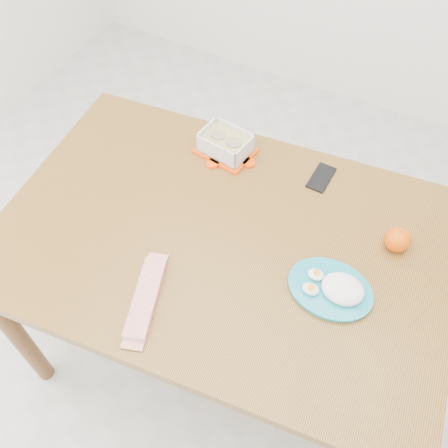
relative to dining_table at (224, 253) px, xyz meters
The scene contains 7 objects.
ground 0.67m from the dining_table, 164.17° to the right, with size 3.50×3.50×0.00m, color #B7B7B2.
dining_table is the anchor object (origin of this frame).
food_container 0.37m from the dining_table, 117.34° to the left, with size 0.20×0.16×0.08m.
orange_fruit 0.51m from the dining_table, 23.68° to the left, with size 0.07×0.07×0.07m, color #E53504.
rice_plate 0.36m from the dining_table, ahead, with size 0.23×0.23×0.06m.
candy_bar 0.31m from the dining_table, 106.87° to the right, with size 0.24×0.06×0.02m, color red.
smartphone 0.40m from the dining_table, 64.40° to the left, with size 0.06×0.12×0.01m, color black.
Camera 1 is at (0.46, -0.73, 1.94)m, focal length 40.00 mm.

